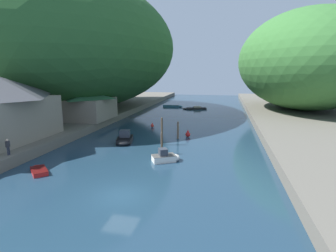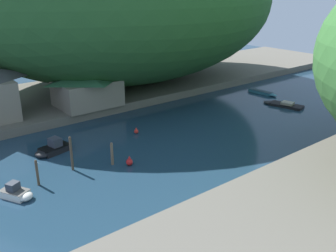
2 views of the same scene
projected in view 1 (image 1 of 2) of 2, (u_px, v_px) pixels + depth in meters
The scene contains 17 objects.
water_surface at pixel (182, 124), 49.23m from camera, with size 130.00×130.00×0.00m, color #1E384C.
left_bank at pixel (68, 116), 54.08m from camera, with size 22.00×120.00×1.21m.
right_bank at pixel (322, 126), 44.14m from camera, with size 22.00×120.00×1.21m.
hillside_left at pixel (79, 47), 58.85m from camera, with size 41.90×58.65×27.64m.
hillside_right at pixel (307, 61), 57.55m from camera, with size 29.20×40.88×21.47m.
boathouse_shed at pixel (89, 105), 46.65m from camera, with size 7.54×9.18×4.99m.
boat_open_rowboat at pixel (39, 170), 25.38m from camera, with size 3.09×3.03×0.40m.
boat_cabin_cruiser at pixel (166, 157), 28.38m from camera, with size 3.36×2.72×1.45m.
boat_red_skiff at pixel (124, 139), 35.74m from camera, with size 2.76×4.37×1.68m.
boat_white_cruiser at pixel (173, 106), 72.75m from camera, with size 5.55×1.44×0.50m.
boat_small_dinghy at pixel (194, 108), 68.49m from camera, with size 6.57×3.57×0.77m.
mooring_post_second at pixel (162, 143), 30.62m from camera, with size 0.25×0.25×2.67m.
mooring_post_middle at pixel (162, 131), 34.44m from camera, with size 0.26×0.26×3.70m.
mooring_post_fourth at pixel (178, 130), 37.93m from camera, with size 0.29×0.29×2.54m.
channel_buoy_near at pixel (188, 134), 39.11m from camera, with size 0.73×0.73×1.09m.
channel_buoy_far at pixel (152, 125), 45.91m from camera, with size 0.56×0.56×0.85m.
person_on_quay at pixel (8, 146), 26.46m from camera, with size 0.25×0.40×1.69m.
Camera 1 is at (7.70, -17.76, 9.49)m, focal length 28.00 mm.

